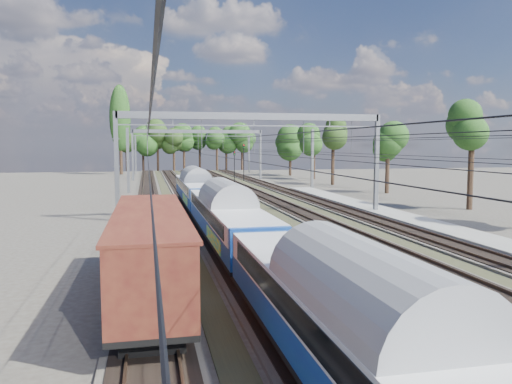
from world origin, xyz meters
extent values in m
plane|color=#47423A|center=(0.00, 0.00, 0.00)|extent=(220.00, 220.00, 0.00)
cube|color=#47423A|center=(-9.00, 45.00, 0.07)|extent=(3.00, 130.00, 0.15)
cube|color=black|center=(-9.00, 45.00, 0.17)|extent=(2.50, 130.00, 0.06)
cube|color=#473326|center=(-9.72, 45.00, 0.27)|extent=(0.08, 130.00, 0.14)
cube|color=#473326|center=(-8.28, 45.00, 0.27)|extent=(0.08, 130.00, 0.14)
cube|color=#47423A|center=(-4.50, 45.00, 0.07)|extent=(3.00, 130.00, 0.15)
cube|color=black|center=(-4.50, 45.00, 0.17)|extent=(2.50, 130.00, 0.06)
cube|color=#473326|center=(-5.22, 45.00, 0.27)|extent=(0.08, 130.00, 0.14)
cube|color=#473326|center=(-3.78, 45.00, 0.27)|extent=(0.08, 130.00, 0.14)
cube|color=#47423A|center=(0.00, 45.00, 0.07)|extent=(3.00, 130.00, 0.15)
cube|color=black|center=(0.00, 45.00, 0.17)|extent=(2.50, 130.00, 0.06)
cube|color=#473326|center=(-0.72, 45.00, 0.27)|extent=(0.08, 130.00, 0.14)
cube|color=#473326|center=(0.72, 45.00, 0.27)|extent=(0.08, 130.00, 0.14)
cube|color=#47423A|center=(4.50, 45.00, 0.07)|extent=(3.00, 130.00, 0.15)
cube|color=black|center=(4.50, 45.00, 0.17)|extent=(2.50, 130.00, 0.06)
cube|color=#473326|center=(3.78, 45.00, 0.27)|extent=(0.08, 130.00, 0.14)
cube|color=#473326|center=(5.22, 45.00, 0.27)|extent=(0.08, 130.00, 0.14)
cube|color=#47423A|center=(9.00, 45.00, 0.07)|extent=(3.00, 130.00, 0.15)
cube|color=black|center=(9.00, 45.00, 0.17)|extent=(2.50, 130.00, 0.06)
cube|color=#473326|center=(8.28, 45.00, 0.27)|extent=(0.08, 130.00, 0.14)
cube|color=#473326|center=(9.72, 45.00, 0.27)|extent=(0.08, 130.00, 0.14)
cube|color=#373624|center=(-6.75, 45.00, 0.03)|extent=(1.10, 130.00, 0.05)
cube|color=#373624|center=(-2.25, 45.00, 0.03)|extent=(1.10, 130.00, 0.05)
cube|color=#373624|center=(2.25, 45.00, 0.03)|extent=(1.10, 130.00, 0.05)
cube|color=#373624|center=(6.75, 45.00, 0.03)|extent=(1.10, 130.00, 0.05)
cube|color=gray|center=(12.00, 20.00, 0.15)|extent=(3.00, 70.00, 0.30)
cube|color=slate|center=(-11.50, 30.00, 4.50)|extent=(0.35, 0.35, 9.00)
cube|color=slate|center=(11.50, 30.00, 4.50)|extent=(0.35, 0.35, 9.00)
cube|color=slate|center=(0.00, 30.00, 8.70)|extent=(23.00, 0.35, 0.60)
cube|color=slate|center=(-11.50, 78.00, 4.50)|extent=(0.35, 0.35, 9.00)
cube|color=slate|center=(11.50, 78.00, 4.50)|extent=(0.35, 0.35, 9.00)
cube|color=slate|center=(0.00, 78.00, 8.70)|extent=(23.00, 0.35, 0.60)
cube|color=slate|center=(-11.50, 55.00, 4.25)|extent=(0.35, 0.35, 8.50)
cube|color=slate|center=(-11.50, 100.00, 4.25)|extent=(0.35, 0.35, 8.50)
cube|color=slate|center=(13.80, 55.00, 4.25)|extent=(0.35, 0.35, 8.50)
cube|color=slate|center=(13.80, 100.00, 4.25)|extent=(0.35, 0.35, 8.50)
cylinder|color=black|center=(-9.00, 45.00, 5.50)|extent=(0.03, 130.00, 0.03)
cylinder|color=black|center=(-9.00, 45.00, 6.60)|extent=(0.03, 130.00, 0.03)
cylinder|color=black|center=(-4.50, 45.00, 5.50)|extent=(0.03, 130.00, 0.03)
cylinder|color=black|center=(-4.50, 45.00, 6.60)|extent=(0.03, 130.00, 0.03)
cylinder|color=black|center=(0.00, 45.00, 5.50)|extent=(0.03, 130.00, 0.03)
cylinder|color=black|center=(0.00, 45.00, 6.60)|extent=(0.03, 130.00, 0.03)
cylinder|color=black|center=(4.50, 45.00, 5.50)|extent=(0.03, 130.00, 0.03)
cylinder|color=black|center=(4.50, 45.00, 6.60)|extent=(0.03, 130.00, 0.03)
cylinder|color=black|center=(9.00, 45.00, 5.50)|extent=(0.03, 130.00, 0.03)
cylinder|color=black|center=(9.00, 45.00, 6.60)|extent=(0.03, 130.00, 0.03)
cylinder|color=black|center=(-13.87, 112.00, 2.91)|extent=(0.56, 0.56, 5.81)
sphere|color=#203B15|center=(-13.87, 112.00, 7.56)|extent=(3.95, 3.95, 3.95)
cylinder|color=black|center=(-11.03, 112.03, 3.60)|extent=(0.56, 0.56, 7.20)
sphere|color=#203B15|center=(-11.03, 112.03, 9.36)|extent=(5.04, 5.04, 5.04)
cylinder|color=black|center=(-6.73, 112.14, 3.01)|extent=(0.56, 0.56, 6.02)
sphere|color=#203B15|center=(-6.73, 112.14, 7.83)|extent=(4.35, 4.35, 4.35)
cylinder|color=black|center=(-3.70, 110.19, 3.51)|extent=(0.56, 0.56, 7.01)
sphere|color=#203B15|center=(-3.70, 110.19, 9.12)|extent=(4.76, 4.76, 4.76)
cylinder|color=black|center=(-0.31, 113.04, 3.72)|extent=(0.56, 0.56, 7.43)
sphere|color=#203B15|center=(-0.31, 113.04, 9.66)|extent=(5.40, 5.40, 5.40)
cylinder|color=black|center=(3.23, 113.39, 3.04)|extent=(0.56, 0.56, 6.09)
sphere|color=#203B15|center=(3.23, 113.39, 7.91)|extent=(4.89, 4.89, 4.89)
cylinder|color=black|center=(8.29, 112.58, 3.47)|extent=(0.56, 0.56, 6.95)
sphere|color=#203B15|center=(8.29, 112.58, 9.03)|extent=(4.98, 4.98, 4.98)
cylinder|color=black|center=(11.52, 111.59, 3.57)|extent=(0.56, 0.56, 7.14)
sphere|color=#203B15|center=(11.52, 111.59, 9.28)|extent=(5.10, 5.10, 5.10)
cylinder|color=black|center=(14.10, 111.74, 3.53)|extent=(0.56, 0.56, 7.06)
sphere|color=#203B15|center=(14.10, 111.74, 9.18)|extent=(5.21, 5.21, 5.21)
cylinder|color=black|center=(20.70, 33.36, 3.32)|extent=(0.56, 0.56, 6.65)
sphere|color=#203B15|center=(20.70, 33.36, 8.64)|extent=(3.40, 3.40, 3.40)
cylinder|color=black|center=(20.33, 44.04, 2.99)|extent=(0.56, 0.56, 5.97)
sphere|color=#203B15|center=(20.33, 44.04, 7.77)|extent=(3.36, 3.36, 3.36)
cylinder|color=black|center=(19.90, 59.71, 3.23)|extent=(0.56, 0.56, 6.46)
sphere|color=#203B15|center=(19.90, 59.71, 8.39)|extent=(4.74, 4.74, 4.74)
cylinder|color=black|center=(20.52, 75.23, 2.51)|extent=(0.56, 0.56, 5.01)
sphere|color=#203B15|center=(20.52, 75.23, 6.51)|extent=(4.39, 4.39, 4.39)
cylinder|color=black|center=(19.86, 86.49, 2.91)|extent=(0.56, 0.56, 5.82)
sphere|color=#203B15|center=(19.86, 86.49, 7.56)|extent=(4.19, 4.19, 4.19)
cylinder|color=black|center=(-14.50, 98.00, 8.00)|extent=(0.70, 0.70, 16.00)
ellipsoid|color=#1B4717|center=(-14.50, 98.00, 12.00)|extent=(4.40, 4.40, 14.08)
cube|color=black|center=(-4.50, 4.03, 0.52)|extent=(1.88, 2.82, 0.75)
cube|color=#103099|center=(-4.50, -2.54, 1.92)|extent=(2.63, 18.78, 1.78)
cube|color=silver|center=(-4.50, -2.54, 2.39)|extent=(2.70, 18.03, 0.89)
cube|color=black|center=(-3.14, -2.54, 2.39)|extent=(0.04, 15.96, 0.66)
cylinder|color=#949699|center=(-4.50, -2.54, 2.82)|extent=(2.67, 18.78, 2.67)
cube|color=black|center=(-4.50, 10.26, 0.52)|extent=(1.88, 2.82, 0.75)
cube|color=black|center=(-4.50, 23.41, 0.52)|extent=(1.88, 2.82, 0.75)
cube|color=#103099|center=(-4.50, 16.83, 1.92)|extent=(2.63, 18.78, 1.78)
cube|color=silver|center=(-4.50, 16.83, 2.39)|extent=(2.70, 18.03, 0.89)
cube|color=black|center=(-3.14, 16.83, 2.39)|extent=(0.04, 15.96, 0.66)
cube|color=#FBF40D|center=(-4.50, 12.70, 1.46)|extent=(2.72, 5.26, 0.66)
cylinder|color=#949699|center=(-4.50, 16.83, 2.82)|extent=(2.67, 18.78, 2.67)
cube|color=black|center=(-4.50, 29.64, 0.52)|extent=(1.88, 2.82, 0.75)
cube|color=black|center=(-4.50, 42.78, 0.52)|extent=(1.88, 2.82, 0.75)
cube|color=#103099|center=(-4.50, 36.21, 1.92)|extent=(2.63, 18.78, 1.78)
cube|color=silver|center=(-4.50, 36.21, 2.39)|extent=(2.70, 18.03, 0.89)
cube|color=black|center=(-3.14, 36.21, 2.39)|extent=(0.04, 15.96, 0.66)
cube|color=#FBF40D|center=(-4.50, 32.08, 1.46)|extent=(2.72, 5.26, 0.66)
cylinder|color=#949699|center=(-4.50, 36.21, 2.82)|extent=(2.67, 18.78, 2.67)
cube|color=black|center=(-9.00, 3.03, 0.48)|extent=(1.92, 2.50, 0.67)
cube|color=black|center=(-9.00, 12.45, 0.48)|extent=(1.92, 2.50, 0.67)
cube|color=black|center=(-9.00, 7.74, 0.91)|extent=(2.60, 13.47, 0.19)
cube|color=#511915|center=(-9.00, 7.74, 2.26)|extent=(2.60, 13.47, 2.50)
cube|color=#511915|center=(-9.00, 7.74, 3.56)|extent=(2.79, 13.47, 0.12)
imported|color=black|center=(0.90, 73.43, 0.97)|extent=(0.53, 0.75, 1.95)
cylinder|color=black|center=(4.86, 67.92, 2.30)|extent=(0.13, 0.13, 4.60)
cube|color=black|center=(4.86, 67.92, 4.92)|extent=(0.34, 0.22, 0.64)
sphere|color=red|center=(4.86, 67.80, 5.11)|extent=(0.15, 0.15, 0.15)
sphere|color=#0C9919|center=(4.86, 67.80, 4.78)|extent=(0.15, 0.15, 0.15)
cylinder|color=black|center=(7.49, 73.57, 2.82)|extent=(0.16, 0.16, 5.63)
cube|color=black|center=(7.49, 73.57, 6.02)|extent=(0.43, 0.30, 0.79)
sphere|color=red|center=(7.49, 73.42, 6.25)|extent=(0.18, 0.18, 0.18)
sphere|color=#0C9919|center=(7.49, 73.42, 5.86)|extent=(0.18, 0.18, 0.18)
camera|label=1|loc=(-9.04, -12.30, 6.22)|focal=35.00mm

